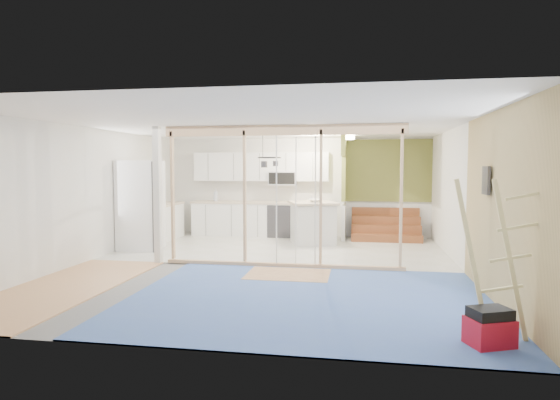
% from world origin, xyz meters
% --- Properties ---
extents(room, '(7.01, 8.01, 2.61)m').
position_xyz_m(room, '(0.00, 0.00, 1.30)').
color(room, slate).
rests_on(room, ground).
extents(floor_overlays, '(7.00, 8.00, 0.03)m').
position_xyz_m(floor_overlays, '(0.07, 0.06, 0.01)').
color(floor_overlays, beige).
rests_on(floor_overlays, room).
extents(stud_frame, '(4.66, 0.14, 2.60)m').
position_xyz_m(stud_frame, '(-0.27, -0.00, 1.61)').
color(stud_frame, tan).
rests_on(stud_frame, room).
extents(base_cabinets, '(4.45, 2.24, 0.93)m').
position_xyz_m(base_cabinets, '(-1.61, 3.36, 0.47)').
color(base_cabinets, white).
rests_on(base_cabinets, room).
extents(upper_cabinets, '(3.60, 0.41, 0.85)m').
position_xyz_m(upper_cabinets, '(-0.84, 3.82, 1.82)').
color(upper_cabinets, white).
rests_on(upper_cabinets, room).
extents(green_partition, '(2.25, 1.51, 2.60)m').
position_xyz_m(green_partition, '(2.04, 3.66, 0.94)').
color(green_partition, olive).
rests_on(green_partition, room).
extents(pot_rack, '(0.52, 0.52, 0.72)m').
position_xyz_m(pot_rack, '(-0.31, 1.89, 2.00)').
color(pot_rack, black).
rests_on(pot_rack, room).
extents(sheathing_panel, '(0.02, 4.00, 2.60)m').
position_xyz_m(sheathing_panel, '(3.48, -2.00, 1.30)').
color(sheathing_panel, tan).
rests_on(sheathing_panel, room).
extents(electrical_panel, '(0.04, 0.30, 0.40)m').
position_xyz_m(electrical_panel, '(3.43, -1.40, 1.65)').
color(electrical_panel, '#3D3D42').
rests_on(electrical_panel, room).
extents(ceiling_light, '(0.32, 0.32, 0.08)m').
position_xyz_m(ceiling_light, '(1.40, 3.00, 2.54)').
color(ceiling_light, '#FFEABF').
rests_on(ceiling_light, room).
extents(fridge, '(0.93, 0.90, 1.98)m').
position_xyz_m(fridge, '(-3.08, 1.31, 0.99)').
color(fridge, white).
rests_on(fridge, room).
extents(island, '(1.31, 1.31, 1.01)m').
position_xyz_m(island, '(0.60, 2.70, 0.50)').
color(island, silver).
rests_on(island, room).
extents(bowl, '(0.36, 0.36, 0.07)m').
position_xyz_m(bowl, '(0.65, 2.63, 1.05)').
color(bowl, silver).
rests_on(bowl, island).
extents(soap_bottle_a, '(0.16, 0.16, 0.34)m').
position_xyz_m(soap_bottle_a, '(-2.12, 3.71, 1.10)').
color(soap_bottle_a, silver).
rests_on(soap_bottle_a, base_cabinets).
extents(soap_bottle_b, '(0.09, 0.09, 0.19)m').
position_xyz_m(soap_bottle_b, '(0.47, 3.69, 1.03)').
color(soap_bottle_b, silver).
rests_on(soap_bottle_b, base_cabinets).
extents(toolbox, '(0.52, 0.46, 0.41)m').
position_xyz_m(toolbox, '(3.00, -3.40, 0.19)').
color(toolbox, '#AA0F20').
rests_on(toolbox, room).
extents(ladder, '(0.92, 0.05, 1.70)m').
position_xyz_m(ladder, '(3.09, -3.20, 0.87)').
color(ladder, '#E4D68B').
rests_on(ladder, room).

